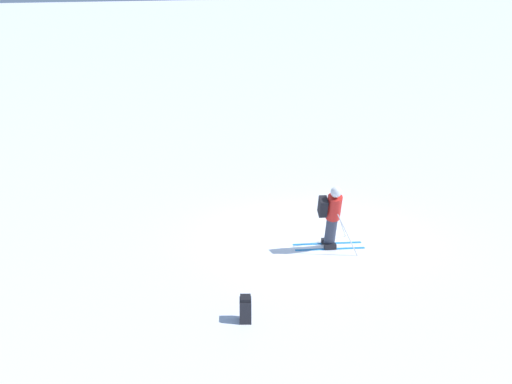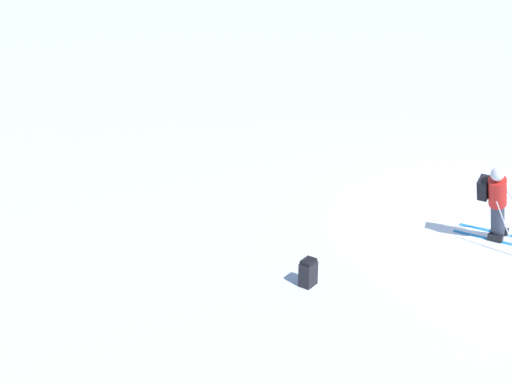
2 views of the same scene
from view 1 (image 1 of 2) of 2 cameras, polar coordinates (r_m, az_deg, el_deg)
The scene contains 3 objects.
ground_plane at distance 17.81m, azimuth 4.47°, elevation -3.43°, with size 300.00×300.00×0.00m, color white.
skier at distance 16.45m, azimuth 6.08°, elevation -1.79°, with size 1.25×1.72×1.72m.
spare_backpack at distance 13.45m, azimuth -0.85°, elevation -9.36°, with size 0.36×0.32×0.50m.
Camera 1 is at (-14.66, 7.95, 6.25)m, focal length 50.00 mm.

